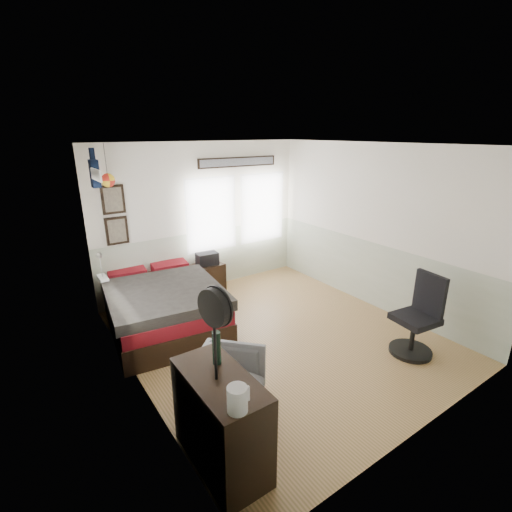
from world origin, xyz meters
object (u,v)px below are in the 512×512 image
object	(u,v)px
dresser	(221,420)
task_chair	(418,322)
bed	(163,306)
nightstand	(208,278)
armchair	(229,382)

from	to	relation	value
dresser	task_chair	distance (m)	3.03
bed	nightstand	world-z (taller)	bed
nightstand	task_chair	world-z (taller)	task_chair
dresser	armchair	bearing A→B (deg)	53.76
dresser	nightstand	size ratio (longest dim) A/B	1.88
armchair	task_chair	distance (m)	2.66
nightstand	task_chair	xyz separation A→B (m)	(1.36, -3.39, 0.19)
task_chair	nightstand	bearing A→B (deg)	119.14
nightstand	task_chair	bearing A→B (deg)	-77.87
dresser	bed	bearing A→B (deg)	79.54
bed	task_chair	world-z (taller)	task_chair
bed	nightstand	distance (m)	1.41
bed	dresser	size ratio (longest dim) A/B	2.34
nightstand	task_chair	distance (m)	3.66
dresser	task_chair	size ratio (longest dim) A/B	0.90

